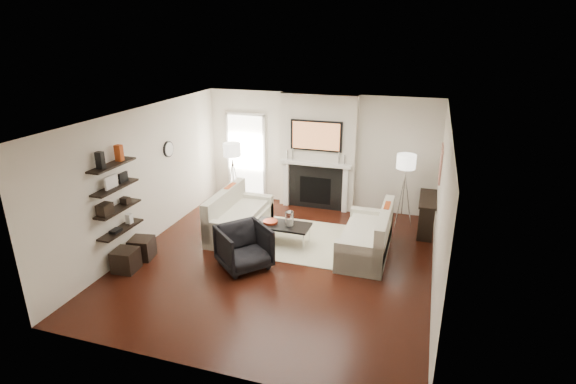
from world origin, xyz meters
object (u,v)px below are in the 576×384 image
(loveseat_left_base, at_px, (240,224))
(lamp_right_shade, at_px, (406,162))
(armchair, at_px, (244,245))
(ottoman_near, at_px, (142,248))
(loveseat_right_base, at_px, (365,244))
(coffee_table, at_px, (282,225))
(lamp_left_shade, at_px, (232,150))

(loveseat_left_base, distance_m, lamp_right_shade, 3.73)
(armchair, distance_m, ottoman_near, 1.99)
(loveseat_right_base, bearing_deg, lamp_right_shade, 71.05)
(coffee_table, relative_size, lamp_left_shade, 2.75)
(loveseat_left_base, bearing_deg, lamp_right_shade, 25.11)
(armchair, relative_size, lamp_left_shade, 2.14)
(loveseat_left_base, height_order, coffee_table, same)
(armchair, bearing_deg, lamp_left_shade, 69.43)
(coffee_table, bearing_deg, armchair, -108.54)
(lamp_left_shade, distance_m, lamp_right_shade, 3.91)
(coffee_table, bearing_deg, lamp_left_shade, 139.23)
(loveseat_left_base, bearing_deg, loveseat_right_base, -2.58)
(loveseat_left_base, relative_size, lamp_right_shade, 4.50)
(lamp_left_shade, relative_size, lamp_right_shade, 1.00)
(lamp_right_shade, height_order, ottoman_near, lamp_right_shade)
(loveseat_right_base, xyz_separation_m, coffee_table, (-1.64, -0.06, 0.19))
(coffee_table, xyz_separation_m, armchair, (-0.36, -1.08, 0.03))
(armchair, height_order, ottoman_near, armchair)
(coffee_table, bearing_deg, lamp_right_shade, 37.36)
(coffee_table, distance_m, armchair, 1.14)
(ottoman_near, bearing_deg, lamp_left_shade, 77.64)
(loveseat_right_base, xyz_separation_m, armchair, (-2.01, -1.15, 0.22))
(lamp_right_shade, xyz_separation_m, ottoman_near, (-4.52, -3.04, -1.25))
(loveseat_right_base, distance_m, lamp_left_shade, 3.84)
(lamp_right_shade, bearing_deg, ottoman_near, -146.12)
(lamp_left_shade, relative_size, ottoman_near, 1.00)
(loveseat_left_base, xyz_separation_m, ottoman_near, (-1.33, -1.54, -0.01))
(lamp_left_shade, bearing_deg, ottoman_near, -102.36)
(loveseat_right_base, height_order, coffee_table, same)
(coffee_table, height_order, lamp_right_shade, lamp_right_shade)
(loveseat_right_base, distance_m, coffee_table, 1.65)
(loveseat_right_base, bearing_deg, armchair, -150.20)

